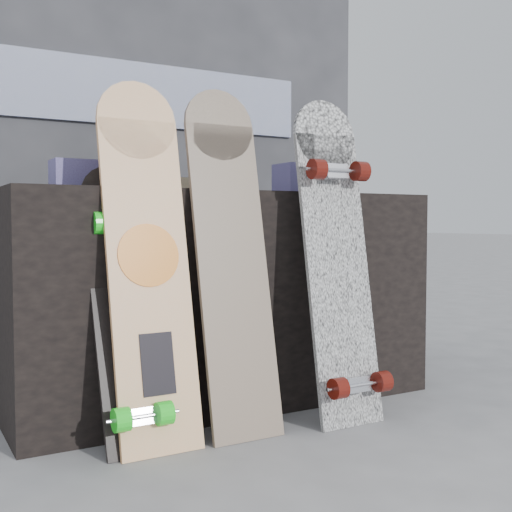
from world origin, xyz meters
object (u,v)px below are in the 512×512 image
vendor_table (218,297)px  longboard_geisha (147,250)px  skateboard_dark (125,301)px  longboard_cascadia (338,254)px  longboard_celtic (231,248)px

vendor_table → longboard_geisha: (-0.41, -0.35, 0.20)m
skateboard_dark → longboard_cascadia: bearing=-9.4°
longboard_celtic → longboard_cascadia: size_ratio=1.01×
longboard_geisha → skateboard_dark: (-0.06, 0.02, -0.15)m
longboard_celtic → longboard_cascadia: 0.38m
longboard_celtic → vendor_table: bearing=70.0°
longboard_geisha → longboard_cascadia: 0.66m
longboard_geisha → longboard_celtic: size_ratio=1.00×
skateboard_dark → longboard_celtic: bearing=-6.5°
vendor_table → skateboard_dark: bearing=-146.0°
longboard_celtic → longboard_cascadia: longboard_celtic is taller
longboard_geisha → skateboard_dark: bearing=159.9°
longboard_cascadia → skateboard_dark: bearing=170.6°
longboard_celtic → skateboard_dark: 0.38m
longboard_celtic → longboard_geisha: bearing=176.8°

